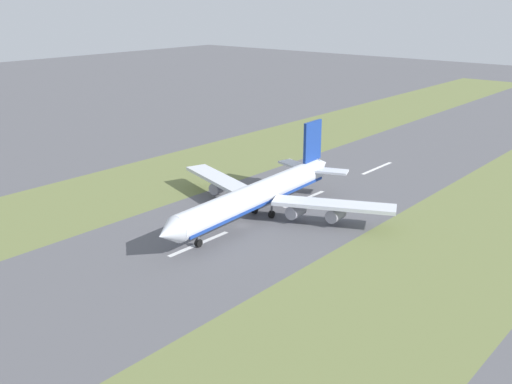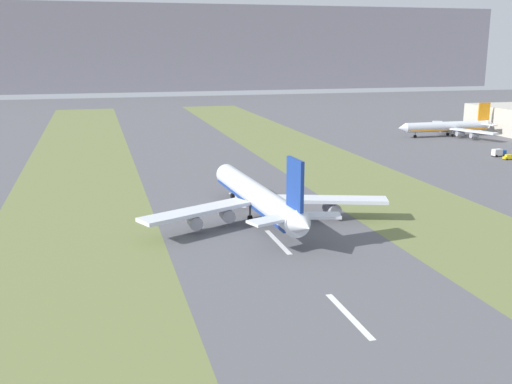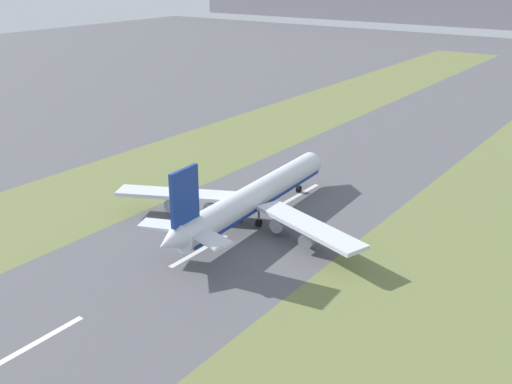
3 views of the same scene
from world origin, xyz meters
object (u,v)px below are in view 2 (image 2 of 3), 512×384
Objects in this scene: airplane_parked_apron at (449,127)px; service_truck at (499,152)px; apron_car at (509,157)px; airplane_main_jet at (258,197)px.

airplane_parked_apron is 8.63× the size of service_truck.
airplane_parked_apron is at bearing 78.26° from apron_car.
service_truck is 7.17m from apron_car.
airplane_parked_apron reaches higher than apron_car.
airplane_main_jet is at bearing -137.65° from airplane_parked_apron.
airplane_parked_apron is 57.17m from service_truck.
apron_car is at bearing -101.74° from airplane_parked_apron.
apron_car is at bearing 25.66° from airplane_main_jet.
airplane_main_jet is at bearing -154.34° from apron_car.
airplane_parked_apron is (131.17, 119.58, -1.18)m from airplane_main_jet.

